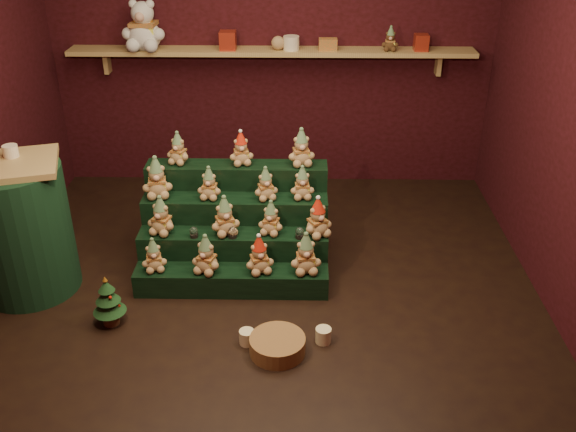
{
  "coord_description": "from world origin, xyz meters",
  "views": [
    {
      "loc": [
        0.25,
        -3.81,
        2.72
      ],
      "look_at": [
        0.18,
        0.25,
        0.52
      ],
      "focal_mm": 40.0,
      "sensor_mm": 36.0,
      "label": 1
    }
  ],
  "objects_px": {
    "riser_tier_front": "(232,281)",
    "mug_right": "(323,335)",
    "mug_left": "(247,337)",
    "snow_globe_b": "(232,232)",
    "snow_globe_c": "(300,233)",
    "mini_christmas_tree": "(108,301)",
    "side_table": "(21,228)",
    "brown_bear": "(390,39)",
    "snow_globe_a": "(194,232)",
    "white_bear": "(143,19)",
    "wicker_basket": "(277,345)"
  },
  "relations": [
    {
      "from": "side_table",
      "to": "mini_christmas_tree",
      "type": "distance_m",
      "value": 0.87
    },
    {
      "from": "riser_tier_front",
      "to": "mug_left",
      "type": "distance_m",
      "value": 0.61
    },
    {
      "from": "snow_globe_b",
      "to": "white_bear",
      "type": "bearing_deg",
      "value": 118.42
    },
    {
      "from": "mini_christmas_tree",
      "to": "mug_left",
      "type": "bearing_deg",
      "value": -11.76
    },
    {
      "from": "riser_tier_front",
      "to": "snow_globe_c",
      "type": "distance_m",
      "value": 0.6
    },
    {
      "from": "riser_tier_front",
      "to": "snow_globe_c",
      "type": "height_order",
      "value": "snow_globe_c"
    },
    {
      "from": "side_table",
      "to": "mini_christmas_tree",
      "type": "relative_size",
      "value": 2.64
    },
    {
      "from": "white_bear",
      "to": "wicker_basket",
      "type": "bearing_deg",
      "value": -59.23
    },
    {
      "from": "side_table",
      "to": "snow_globe_c",
      "type": "bearing_deg",
      "value": -12.97
    },
    {
      "from": "snow_globe_b",
      "to": "brown_bear",
      "type": "distance_m",
      "value": 2.3
    },
    {
      "from": "snow_globe_b",
      "to": "mini_christmas_tree",
      "type": "height_order",
      "value": "snow_globe_b"
    },
    {
      "from": "riser_tier_front",
      "to": "wicker_basket",
      "type": "xyz_separation_m",
      "value": [
        0.36,
        -0.67,
        -0.03
      ]
    },
    {
      "from": "snow_globe_a",
      "to": "snow_globe_c",
      "type": "distance_m",
      "value": 0.77
    },
    {
      "from": "side_table",
      "to": "mug_left",
      "type": "height_order",
      "value": "side_table"
    },
    {
      "from": "white_bear",
      "to": "side_table",
      "type": "bearing_deg",
      "value": -104.71
    },
    {
      "from": "snow_globe_b",
      "to": "mug_left",
      "type": "bearing_deg",
      "value": -78.61
    },
    {
      "from": "side_table",
      "to": "mug_right",
      "type": "distance_m",
      "value": 2.25
    },
    {
      "from": "snow_globe_a",
      "to": "wicker_basket",
      "type": "relative_size",
      "value": 0.23
    },
    {
      "from": "white_bear",
      "to": "brown_bear",
      "type": "bearing_deg",
      "value": 4.14
    },
    {
      "from": "riser_tier_front",
      "to": "mug_right",
      "type": "bearing_deg",
      "value": -40.84
    },
    {
      "from": "snow_globe_a",
      "to": "brown_bear",
      "type": "bearing_deg",
      "value": 46.49
    },
    {
      "from": "side_table",
      "to": "wicker_basket",
      "type": "distance_m",
      "value": 2.01
    },
    {
      "from": "snow_globe_a",
      "to": "mug_left",
      "type": "height_order",
      "value": "snow_globe_a"
    },
    {
      "from": "snow_globe_c",
      "to": "mini_christmas_tree",
      "type": "distance_m",
      "value": 1.41
    },
    {
      "from": "side_table",
      "to": "mug_left",
      "type": "xyz_separation_m",
      "value": [
        1.63,
        -0.62,
        -0.44
      ]
    },
    {
      "from": "mini_christmas_tree",
      "to": "wicker_basket",
      "type": "bearing_deg",
      "value": -13.76
    },
    {
      "from": "snow_globe_b",
      "to": "side_table",
      "type": "distance_m",
      "value": 1.49
    },
    {
      "from": "snow_globe_a",
      "to": "snow_globe_c",
      "type": "height_order",
      "value": "snow_globe_c"
    },
    {
      "from": "white_bear",
      "to": "snow_globe_a",
      "type": "bearing_deg",
      "value": -65.62
    },
    {
      "from": "riser_tier_front",
      "to": "brown_bear",
      "type": "relative_size",
      "value": 6.86
    },
    {
      "from": "wicker_basket",
      "to": "brown_bear",
      "type": "distance_m",
      "value": 2.96
    },
    {
      "from": "snow_globe_b",
      "to": "mini_christmas_tree",
      "type": "bearing_deg",
      "value": -144.9
    },
    {
      "from": "snow_globe_a",
      "to": "snow_globe_c",
      "type": "relative_size",
      "value": 0.97
    },
    {
      "from": "snow_globe_a",
      "to": "wicker_basket",
      "type": "height_order",
      "value": "snow_globe_a"
    },
    {
      "from": "brown_bear",
      "to": "side_table",
      "type": "bearing_deg",
      "value": -143.36
    },
    {
      "from": "white_bear",
      "to": "mug_left",
      "type": "bearing_deg",
      "value": -62.39
    },
    {
      "from": "brown_bear",
      "to": "riser_tier_front",
      "type": "bearing_deg",
      "value": -121.28
    },
    {
      "from": "riser_tier_front",
      "to": "side_table",
      "type": "bearing_deg",
      "value": 178.71
    },
    {
      "from": "snow_globe_c",
      "to": "mug_left",
      "type": "xyz_separation_m",
      "value": [
        -0.34,
        -0.75,
        -0.35
      ]
    },
    {
      "from": "snow_globe_b",
      "to": "brown_bear",
      "type": "bearing_deg",
      "value": 52.16
    },
    {
      "from": "wicker_basket",
      "to": "snow_globe_b",
      "type": "bearing_deg",
      "value": 112.97
    },
    {
      "from": "snow_globe_b",
      "to": "mug_left",
      "type": "relative_size",
      "value": 0.9
    },
    {
      "from": "mug_right",
      "to": "wicker_basket",
      "type": "height_order",
      "value": "wicker_basket"
    },
    {
      "from": "mini_christmas_tree",
      "to": "riser_tier_front",
      "type": "bearing_deg",
      "value": 26.61
    },
    {
      "from": "brown_bear",
      "to": "snow_globe_a",
      "type": "bearing_deg",
      "value": -129.47
    },
    {
      "from": "side_table",
      "to": "white_bear",
      "type": "relative_size",
      "value": 1.87
    },
    {
      "from": "mug_left",
      "to": "wicker_basket",
      "type": "relative_size",
      "value": 0.28
    },
    {
      "from": "mug_left",
      "to": "side_table",
      "type": "bearing_deg",
      "value": 159.14
    },
    {
      "from": "riser_tier_front",
      "to": "snow_globe_a",
      "type": "height_order",
      "value": "snow_globe_a"
    },
    {
      "from": "snow_globe_b",
      "to": "mug_right",
      "type": "xyz_separation_m",
      "value": [
        0.65,
        -0.72,
        -0.35
      ]
    }
  ]
}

